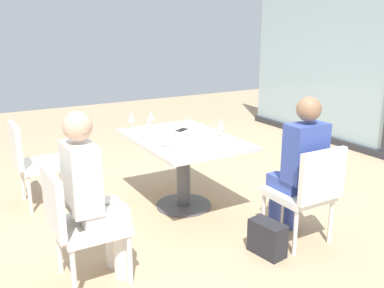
% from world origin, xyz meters
% --- Properties ---
extents(ground_plane, '(12.00, 12.00, 0.00)m').
position_xyz_m(ground_plane, '(0.00, 0.00, 0.00)').
color(ground_plane, tan).
extents(dining_table_main, '(1.32, 0.92, 0.73)m').
position_xyz_m(dining_table_main, '(0.00, 0.00, 0.55)').
color(dining_table_main, silver).
rests_on(dining_table_main, ground_plane).
extents(chair_far_right, '(0.50, 0.46, 0.87)m').
position_xyz_m(chair_far_right, '(1.19, 0.51, 0.50)').
color(chair_far_right, silver).
rests_on(chair_far_right, ground_plane).
extents(chair_front_right, '(0.46, 0.50, 0.87)m').
position_xyz_m(chair_front_right, '(0.80, -1.29, 0.50)').
color(chair_front_right, silver).
rests_on(chair_front_right, ground_plane).
extents(chair_front_left, '(0.46, 0.50, 0.87)m').
position_xyz_m(chair_front_left, '(-0.80, -1.29, 0.50)').
color(chair_front_left, silver).
rests_on(chair_front_left, ground_plane).
extents(person_far_right, '(0.39, 0.34, 1.26)m').
position_xyz_m(person_far_right, '(1.08, 0.51, 0.70)').
color(person_far_right, '#384C9E').
rests_on(person_far_right, ground_plane).
extents(person_front_right, '(0.34, 0.39, 1.26)m').
position_xyz_m(person_front_right, '(0.80, -1.18, 0.70)').
color(person_front_right, silver).
rests_on(person_front_right, ground_plane).
extents(wine_glass_0, '(0.07, 0.07, 0.18)m').
position_xyz_m(wine_glass_0, '(-0.51, -0.11, 0.86)').
color(wine_glass_0, silver).
rests_on(wine_glass_0, dining_table_main).
extents(wine_glass_1, '(0.07, 0.07, 0.18)m').
position_xyz_m(wine_glass_1, '(-0.03, 0.08, 0.86)').
color(wine_glass_1, silver).
rests_on(wine_glass_1, dining_table_main).
extents(wine_glass_2, '(0.07, 0.07, 0.18)m').
position_xyz_m(wine_glass_2, '(0.18, 0.32, 0.86)').
color(wine_glass_2, silver).
rests_on(wine_glass_2, dining_table_main).
extents(wine_glass_3, '(0.07, 0.07, 0.18)m').
position_xyz_m(wine_glass_3, '(-0.17, -0.30, 0.86)').
color(wine_glass_3, silver).
rests_on(wine_glass_3, dining_table_main).
extents(wine_glass_4, '(0.07, 0.07, 0.18)m').
position_xyz_m(wine_glass_4, '(-0.56, -0.31, 0.86)').
color(wine_glass_4, silver).
rests_on(wine_glass_4, dining_table_main).
extents(wine_glass_5, '(0.07, 0.07, 0.18)m').
position_xyz_m(wine_glass_5, '(0.25, -0.32, 0.86)').
color(wine_glass_5, silver).
rests_on(wine_glass_5, dining_table_main).
extents(coffee_cup, '(0.08, 0.08, 0.09)m').
position_xyz_m(coffee_cup, '(0.57, -0.33, 0.78)').
color(coffee_cup, white).
rests_on(coffee_cup, dining_table_main).
extents(cell_phone_on_table, '(0.13, 0.16, 0.01)m').
position_xyz_m(cell_phone_on_table, '(-0.27, 0.13, 0.73)').
color(cell_phone_on_table, black).
rests_on(cell_phone_on_table, dining_table_main).
extents(handbag_0, '(0.32, 0.20, 0.28)m').
position_xyz_m(handbag_0, '(1.17, 0.13, 0.14)').
color(handbag_0, '#232328').
rests_on(handbag_0, ground_plane).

